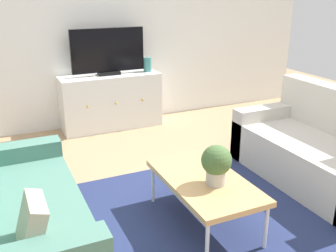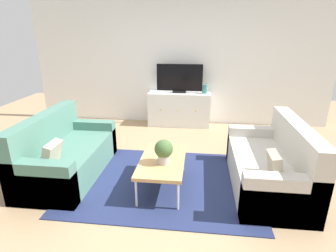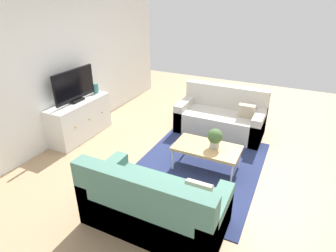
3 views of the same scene
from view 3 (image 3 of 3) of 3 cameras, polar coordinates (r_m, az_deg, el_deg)
ground_plane at (r=4.67m, az=4.35°, el=-7.83°), size 10.00×10.00×0.00m
wall_back at (r=5.49m, az=-21.16°, el=11.20°), size 6.40×0.12×2.70m
area_rug at (r=4.62m, az=6.09°, el=-8.20°), size 2.50×1.90×0.01m
couch_left_side at (r=3.42m, az=-3.20°, el=-16.29°), size 0.85×1.66×0.88m
couch_right_side at (r=5.71m, az=10.83°, el=1.73°), size 0.85×1.66×0.88m
coffee_table at (r=4.40m, az=7.92°, el=-4.57°), size 0.57×1.02×0.40m
potted_plant at (r=4.30m, az=9.54°, el=-2.34°), size 0.23×0.23×0.31m
tv_console at (r=5.62m, az=-17.42°, el=1.35°), size 1.32×0.47×0.72m
flat_screen_tv at (r=5.41m, az=-18.50°, el=7.76°), size 0.96×0.16×0.60m
glass_vase at (r=5.83m, az=-14.49°, el=7.44°), size 0.11×0.11×0.19m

